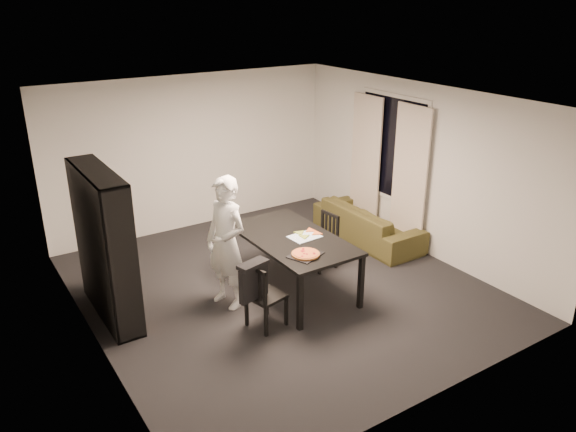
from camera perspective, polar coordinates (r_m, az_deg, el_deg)
room at (r=7.31m, az=-0.76°, el=1.71°), size 5.01×5.51×2.61m
window_pane at (r=9.17m, az=10.51°, el=6.83°), size 0.02×1.40×1.60m
window_frame at (r=9.17m, az=10.49°, el=6.82°), size 0.03×1.52×1.72m
curtain_left at (r=8.86m, az=12.24°, el=3.80°), size 0.03×0.70×2.25m
curtain_right at (r=9.58m, az=7.88°, el=5.45°), size 0.03×0.70×2.25m
bookshelf at (r=7.18m, az=-18.13°, el=-2.83°), size 0.35×1.50×1.90m
dining_table at (r=7.49m, az=0.42°, el=-2.63°), size 1.04×1.88×0.78m
chair_left at (r=6.74m, az=-2.75°, el=-7.74°), size 0.48×0.48×0.86m
chair_right at (r=8.26m, az=3.77°, el=-2.11°), size 0.42×0.42×0.82m
draped_jacket at (r=6.56m, az=-3.53°, el=-6.43°), size 0.41×0.25×0.47m
person at (r=7.12m, az=-6.30°, el=-2.73°), size 0.58×0.72×1.74m
baking_tray at (r=6.95m, az=1.79°, el=-3.97°), size 0.49×0.44×0.01m
pepperoni_pizza at (r=6.93m, az=1.80°, el=-3.87°), size 0.35×0.35×0.03m
kitchen_towel at (r=7.46m, az=1.69°, el=-2.11°), size 0.42×0.33×0.01m
pizza_slices at (r=7.54m, az=1.99°, el=-1.75°), size 0.42×0.37×0.01m
sofa at (r=9.29m, az=8.10°, el=-0.71°), size 0.78×2.00×0.58m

